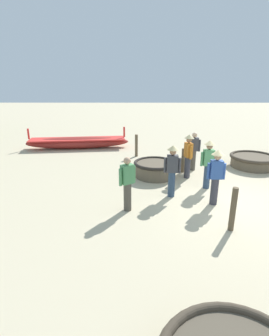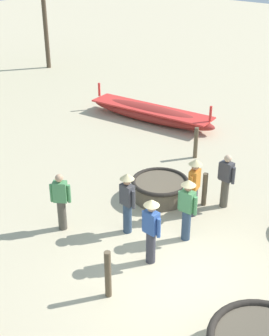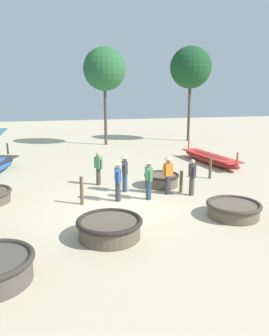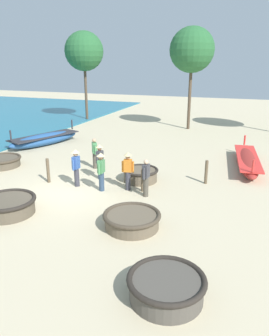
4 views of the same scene
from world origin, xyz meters
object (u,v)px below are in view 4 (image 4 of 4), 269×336
(mooring_post_mid_beach, at_px, (48,171))
(tree_rightmost, at_px, (192,50))
(coracle_weathered, at_px, (8,205))
(fisherman_hauling, at_px, (146,177))
(coracle_far_right, at_px, (132,219))
(long_boat_blue_hull, at_px, (247,161))
(fisherman_crouching, at_px, (95,153))
(tree_tall_back, at_px, (84,51))
(fisherman_by_coracle, at_px, (101,169))
(coracle_tilted, at_px, (2,161))
(fisherman_standing_left, at_px, (100,159))
(long_boat_green_hull, at_px, (45,139))
(fisherman_with_hat, at_px, (76,165))
(fisherman_standing_right, at_px, (128,169))
(mooring_post_shoreline, at_px, (143,180))
(mooring_post_inland, at_px, (206,172))
(coracle_far_left, at_px, (140,174))
(coracle_front_right, at_px, (166,286))

(mooring_post_mid_beach, bearing_deg, tree_rightmost, 76.51)
(coracle_weathered, height_order, fisherman_hauling, fisherman_hauling)
(coracle_far_right, distance_m, long_boat_blue_hull, 8.86)
(fisherman_crouching, height_order, tree_tall_back, tree_tall_back)
(fisherman_by_coracle, bearing_deg, coracle_tilted, 168.89)
(fisherman_standing_left, height_order, fisherman_hauling, fisherman_standing_left)
(coracle_weathered, relative_size, long_boat_green_hull, 0.38)
(fisherman_with_hat, distance_m, fisherman_standing_right, 2.30)
(coracle_tilted, xyz_separation_m, tree_tall_back, (-2.61, 14.29, 5.80))
(fisherman_crouching, distance_m, fisherman_standing_left, 1.67)
(coracle_weathered, bearing_deg, long_boat_green_hull, 117.75)
(fisherman_standing_right, bearing_deg, mooring_post_mid_beach, -173.86)
(mooring_post_mid_beach, bearing_deg, mooring_post_shoreline, 5.95)
(mooring_post_shoreline, bearing_deg, mooring_post_inland, 38.24)
(long_boat_blue_hull, bearing_deg, fisherman_standing_right, -132.23)
(coracle_far_left, bearing_deg, fisherman_standing_left, -168.15)
(long_boat_blue_hull, relative_size, fisherman_crouching, 3.60)
(coracle_weathered, xyz_separation_m, fisherman_standing_right, (3.22, 3.65, 0.63))
(fisherman_standing_right, xyz_separation_m, tree_rightmost, (-0.24, 14.09, 5.10))
(coracle_tilted, relative_size, mooring_post_shoreline, 2.04)
(mooring_post_inland, bearing_deg, long_boat_blue_hull, 62.82)
(coracle_far_right, xyz_separation_m, fisherman_by_coracle, (-2.35, 2.59, 0.67))
(fisherman_by_coracle, relative_size, mooring_post_inland, 1.55)
(long_boat_green_hull, bearing_deg, coracle_weathered, -62.25)
(mooring_post_shoreline, relative_size, tree_tall_back, 0.13)
(coracle_front_right, xyz_separation_m, fisherman_hauling, (-2.36, 5.59, 0.52))
(coracle_far_right, distance_m, fisherman_standing_right, 3.41)
(mooring_post_inland, height_order, tree_rightmost, tree_rightmost)
(coracle_far_right, xyz_separation_m, fisherman_with_hat, (-3.61, 2.70, 0.67))
(tree_rightmost, bearing_deg, fisherman_crouching, -101.52)
(coracle_far_left, xyz_separation_m, long_boat_green_hull, (-8.17, 4.27, 0.06))
(fisherman_with_hat, bearing_deg, coracle_weathered, -106.23)
(mooring_post_mid_beach, bearing_deg, coracle_weathered, -81.29)
(coracle_far_right, height_order, tree_tall_back, tree_tall_back)
(fisherman_standing_left, xyz_separation_m, fisherman_by_coracle, (0.70, -1.30, 0.00))
(mooring_post_mid_beach, bearing_deg, coracle_far_right, -27.80)
(fisherman_crouching, distance_m, fisherman_with_hat, 2.59)
(coracle_front_right, distance_m, mooring_post_mid_beach, 8.98)
(fisherman_standing_left, xyz_separation_m, mooring_post_inland, (4.73, 1.10, -0.42))
(mooring_post_shoreline, bearing_deg, fisherman_standing_left, 161.97)
(tree_rightmost, bearing_deg, mooring_post_inland, -75.01)
(coracle_tilted, distance_m, fisherman_crouching, 4.98)
(fisherman_standing_right, distance_m, mooring_post_shoreline, 0.80)
(coracle_front_right, distance_m, fisherman_hauling, 6.09)
(fisherman_with_hat, bearing_deg, fisherman_standing_right, 9.29)
(mooring_post_mid_beach, bearing_deg, fisherman_standing_right, 6.14)
(mooring_post_inland, xyz_separation_m, tree_tall_back, (-13.04, 13.15, 5.54))
(coracle_far_right, bearing_deg, long_boat_blue_hull, 67.94)
(long_boat_blue_hull, xyz_separation_m, mooring_post_shoreline, (-4.02, -5.08, 0.16))
(coracle_weathered, distance_m, tree_tall_back, 20.73)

